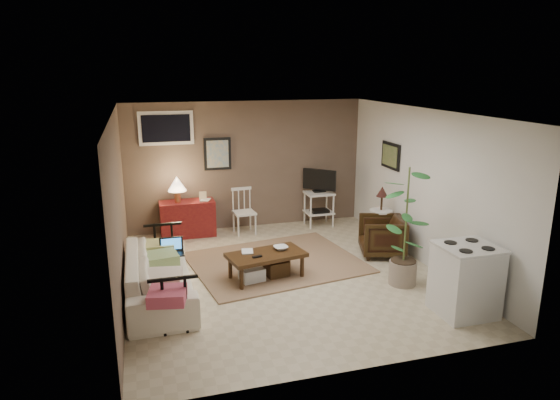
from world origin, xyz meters
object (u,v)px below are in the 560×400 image
object	(u,v)px
red_console	(187,215)
spindle_chair	(244,213)
side_table	(381,209)
armchair	(382,234)
stove	(465,280)
potted_plant	(406,223)
coffee_table	(266,264)
tv_stand	(319,196)
sofa	(159,268)

from	to	relation	value
red_console	spindle_chair	xyz separation A→B (m)	(1.04, -0.13, 0.00)
spindle_chair	side_table	world-z (taller)	side_table
red_console	armchair	xyz separation A→B (m)	(2.97, -1.85, -0.04)
stove	potted_plant	bearing A→B (deg)	106.17
coffee_table	armchair	distance (m)	2.12
red_console	side_table	xyz separation A→B (m)	(3.16, -1.41, 0.26)
tv_stand	spindle_chair	bearing A→B (deg)	-177.89
potted_plant	sofa	bearing A→B (deg)	171.39
potted_plant	stove	distance (m)	1.14
side_table	armchair	size ratio (longest dim) A/B	1.48
coffee_table	sofa	world-z (taller)	sofa
tv_stand	side_table	distance (m)	1.47
red_console	sofa	bearing A→B (deg)	-103.97
spindle_chair	side_table	xyz separation A→B (m)	(2.13, -1.27, 0.25)
red_console	side_table	bearing A→B (deg)	-24.01
side_table	potted_plant	size ratio (longest dim) A/B	0.61
sofa	stove	world-z (taller)	stove
red_console	potted_plant	distance (m)	4.07
tv_stand	stove	distance (m)	3.92
coffee_table	stove	xyz separation A→B (m)	(2.12, -1.70, 0.22)
sofa	stove	bearing A→B (deg)	-112.48
sofa	side_table	bearing A→B (deg)	-74.41
spindle_chair	armchair	xyz separation A→B (m)	(1.94, -1.71, -0.04)
stove	tv_stand	bearing A→B (deg)	97.16
coffee_table	armchair	xyz separation A→B (m)	(2.07, 0.42, 0.12)
sofa	potted_plant	world-z (taller)	potted_plant
side_table	potted_plant	xyz separation A→B (m)	(-0.44, -1.56, 0.27)
tv_stand	stove	bearing A→B (deg)	-82.84
sofa	armchair	xyz separation A→B (m)	(3.58, 0.61, -0.06)
spindle_chair	stove	world-z (taller)	stove
stove	armchair	bearing A→B (deg)	91.23
sofa	red_console	distance (m)	2.54
spindle_chair	potted_plant	distance (m)	3.34
coffee_table	sofa	bearing A→B (deg)	-172.60
tv_stand	potted_plant	bearing A→B (deg)	-86.06
armchair	red_console	bearing A→B (deg)	-104.71
sofa	armchair	world-z (taller)	sofa
sofa	armchair	bearing A→B (deg)	-80.28
side_table	armchair	world-z (taller)	side_table
sofa	stove	xyz separation A→B (m)	(3.63, -1.50, 0.03)
sofa	side_table	size ratio (longest dim) A/B	2.03
red_console	spindle_chair	world-z (taller)	red_console
coffee_table	potted_plant	bearing A→B (deg)	-21.04
side_table	armchair	bearing A→B (deg)	-113.61
spindle_chair	tv_stand	size ratio (longest dim) A/B	0.76
red_console	side_table	distance (m)	3.47
coffee_table	armchair	bearing A→B (deg)	11.40
armchair	potted_plant	xyz separation A→B (m)	(-0.24, -1.12, 0.56)
coffee_table	spindle_chair	bearing A→B (deg)	86.42
sofa	side_table	xyz separation A→B (m)	(3.78, 1.05, 0.23)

